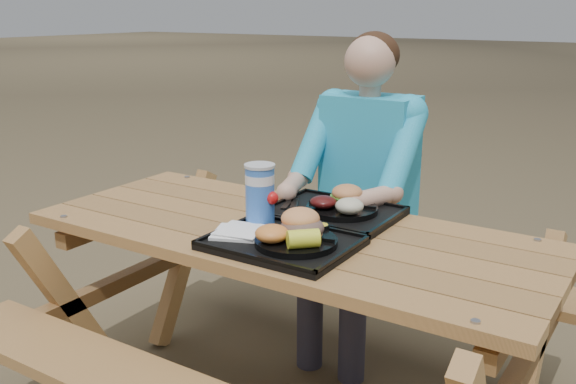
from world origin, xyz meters
The scene contains 17 objects.
picnic_table centered at (0.00, 0.00, 0.38)m, with size 1.80×1.49×0.75m, color #999999, non-canonical shape.
tray_near centered at (0.08, -0.16, 0.76)m, with size 0.45×0.35×0.02m, color black.
tray_far centered at (0.07, 0.20, 0.76)m, with size 0.45×0.35×0.02m, color black.
plate_near centered at (0.13, -0.16, 0.78)m, with size 0.26×0.26×0.02m, color black.
plate_far centered at (0.10, 0.21, 0.78)m, with size 0.26×0.26×0.02m, color black.
napkin_stack centered at (-0.08, -0.18, 0.78)m, with size 0.15×0.15×0.02m, color white.
soda_cup centered at (-0.08, -0.06, 0.87)m, with size 0.10×0.10×0.20m, color blue.
condiment_bbq centered at (0.09, -0.04, 0.78)m, with size 0.05×0.05×0.03m, color #330905.
condiment_mustard centered at (0.15, -0.03, 0.79)m, with size 0.05×0.05×0.03m, color yellow.
sandwich centered at (0.14, -0.13, 0.86)m, with size 0.13×0.13×0.13m, color #EB9252, non-canonical shape.
mac_cheese centered at (0.09, -0.23, 0.82)m, with size 0.11×0.11×0.05m, color #F0943F.
corn_cob centered at (0.19, -0.22, 0.82)m, with size 0.10×0.10×0.06m, color #F8FF35, non-canonical shape.
cutlery_far centered at (-0.10, 0.20, 0.77)m, with size 0.03×0.15×0.01m, color black.
burger centered at (0.09, 0.26, 0.84)m, with size 0.12×0.12×0.10m, color #D2824A, non-canonical shape.
baked_beans centered at (0.05, 0.16, 0.81)m, with size 0.10×0.10×0.04m, color #460E0E.
potato_salad centered at (0.16, 0.15, 0.82)m, with size 0.10×0.10×0.06m, color beige.
diner centered at (-0.02, 0.66, 0.64)m, with size 0.48×0.84×1.28m, color teal, non-canonical shape.
Camera 1 is at (1.12, -1.75, 1.48)m, focal length 40.00 mm.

